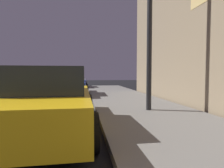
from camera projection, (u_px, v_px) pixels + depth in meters
The scene contains 3 objects.
car_yellow_cab at pixel (50, 100), 4.13m from camera, with size 1.97×4.32×1.43m.
car_blue at pixel (70, 84), 10.60m from camera, with size 2.10×4.49×1.43m.
car_silver at pixel (75, 81), 16.76m from camera, with size 2.11×4.35×1.43m.
Camera 1 is at (3.60, -0.56, 1.28)m, focal length 29.34 mm.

